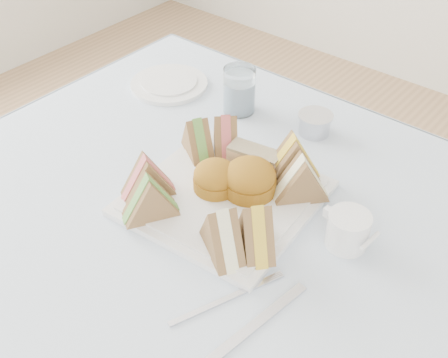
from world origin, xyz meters
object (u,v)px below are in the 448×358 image
Objects in this scene: serving_plate at (224,198)px; creamer_jug at (348,230)px; table at (190,335)px; water_glass at (239,90)px.

serving_plate is 4.38× the size of creamer_jug.
water_glass reaches higher than table.
serving_plate is 0.31m from water_glass.
water_glass is 0.44m from creamer_jug.
water_glass is at bearing 111.05° from table.
serving_plate is at bearing -163.89° from creamer_jug.
table is at bearing -126.10° from serving_plate.
creamer_jug is at bearing 23.20° from table.
table is 8.72× the size of water_glass.
table is at bearing -152.08° from creamer_jug.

